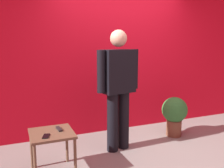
{
  "coord_description": "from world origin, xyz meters",
  "views": [
    {
      "loc": [
        -1.85,
        -2.78,
        1.65
      ],
      "look_at": [
        -0.48,
        0.55,
        1.02
      ],
      "focal_mm": 40.09,
      "sensor_mm": 36.0,
      "label": 1
    }
  ],
  "objects_px": {
    "side_table": "(52,139)",
    "cell_phone": "(46,136)",
    "tv_remote": "(59,129)",
    "standing_person": "(118,84)",
    "potted_plant": "(174,113)"
  },
  "relations": [
    {
      "from": "standing_person",
      "to": "side_table",
      "type": "xyz_separation_m",
      "value": [
        -1.04,
        -0.34,
        -0.55
      ]
    },
    {
      "from": "cell_phone",
      "to": "potted_plant",
      "type": "relative_size",
      "value": 0.21
    },
    {
      "from": "cell_phone",
      "to": "tv_remote",
      "type": "relative_size",
      "value": 0.85
    },
    {
      "from": "standing_person",
      "to": "tv_remote",
      "type": "bearing_deg",
      "value": -163.29
    },
    {
      "from": "standing_person",
      "to": "side_table",
      "type": "bearing_deg",
      "value": -161.98
    },
    {
      "from": "side_table",
      "to": "standing_person",
      "type": "bearing_deg",
      "value": 18.02
    },
    {
      "from": "standing_person",
      "to": "potted_plant",
      "type": "height_order",
      "value": "standing_person"
    },
    {
      "from": "standing_person",
      "to": "potted_plant",
      "type": "bearing_deg",
      "value": 6.75
    },
    {
      "from": "standing_person",
      "to": "cell_phone",
      "type": "bearing_deg",
      "value": -158.04
    },
    {
      "from": "tv_remote",
      "to": "potted_plant",
      "type": "distance_m",
      "value": 2.11
    },
    {
      "from": "standing_person",
      "to": "side_table",
      "type": "height_order",
      "value": "standing_person"
    },
    {
      "from": "tv_remote",
      "to": "standing_person",
      "type": "bearing_deg",
      "value": 11.4
    },
    {
      "from": "side_table",
      "to": "cell_phone",
      "type": "height_order",
      "value": "cell_phone"
    },
    {
      "from": "cell_phone",
      "to": "tv_remote",
      "type": "height_order",
      "value": "tv_remote"
    },
    {
      "from": "side_table",
      "to": "potted_plant",
      "type": "xyz_separation_m",
      "value": [
        2.17,
        0.47,
        -0.05
      ]
    }
  ]
}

